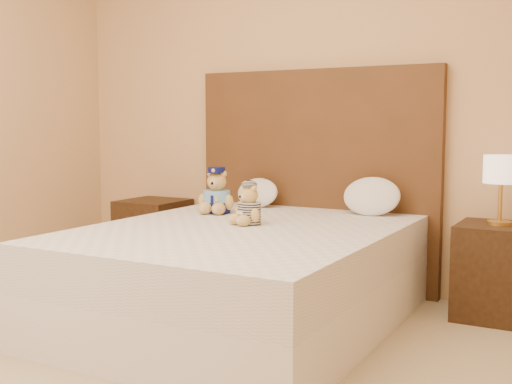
# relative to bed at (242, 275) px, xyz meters

# --- Properties ---
(bed) EXTENTS (1.60, 2.00, 0.55)m
(bed) POSITION_rel_bed_xyz_m (0.00, 0.00, 0.00)
(bed) COLOR white
(bed) RESTS_ON ground
(headboard) EXTENTS (1.75, 0.08, 1.50)m
(headboard) POSITION_rel_bed_xyz_m (0.00, 1.01, 0.47)
(headboard) COLOR #533019
(headboard) RESTS_ON ground
(nightstand_left) EXTENTS (0.45, 0.45, 0.55)m
(nightstand_left) POSITION_rel_bed_xyz_m (-1.25, 0.80, -0.00)
(nightstand_left) COLOR #372311
(nightstand_left) RESTS_ON ground
(nightstand_right) EXTENTS (0.45, 0.45, 0.55)m
(nightstand_right) POSITION_rel_bed_xyz_m (1.25, 0.80, -0.00)
(nightstand_right) COLOR #372311
(nightstand_right) RESTS_ON ground
(lamp) EXTENTS (0.20, 0.20, 0.40)m
(lamp) POSITION_rel_bed_xyz_m (1.25, 0.80, 0.57)
(lamp) COLOR gold
(lamp) RESTS_ON nightstand_right
(teddy_police) EXTENTS (0.29, 0.28, 0.30)m
(teddy_police) POSITION_rel_bed_xyz_m (-0.43, 0.43, 0.42)
(teddy_police) COLOR #A88441
(teddy_police) RESTS_ON bed
(teddy_prisoner) EXTENTS (0.27, 0.27, 0.24)m
(teddy_prisoner) POSITION_rel_bed_xyz_m (-0.01, 0.11, 0.39)
(teddy_prisoner) COLOR #A88441
(teddy_prisoner) RESTS_ON bed
(pillow_left) EXTENTS (0.31, 0.20, 0.22)m
(pillow_left) POSITION_rel_bed_xyz_m (-0.36, 0.83, 0.38)
(pillow_left) COLOR white
(pillow_left) RESTS_ON bed
(pillow_right) EXTENTS (0.37, 0.24, 0.26)m
(pillow_right) POSITION_rel_bed_xyz_m (0.47, 0.83, 0.41)
(pillow_right) COLOR white
(pillow_right) RESTS_ON bed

